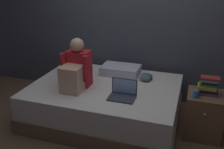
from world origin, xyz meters
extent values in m
plane|color=brown|center=(0.00, 0.00, 0.00)|extent=(8.00, 8.00, 0.00)
cube|color=#424751|center=(0.00, 1.20, 1.35)|extent=(5.60, 0.10, 2.70)
cube|color=#7A6047|center=(-0.20, 0.30, 0.10)|extent=(2.00, 1.50, 0.21)
cube|color=silver|center=(-0.20, 0.30, 0.36)|extent=(1.96, 1.46, 0.31)
cube|color=brown|center=(1.10, 0.32, 0.28)|extent=(0.44, 0.44, 0.57)
sphere|color=gray|center=(1.10, 0.10, 0.41)|extent=(0.04, 0.04, 0.04)
cube|color=#B21E28|center=(-0.53, 0.20, 0.75)|extent=(0.30, 0.20, 0.48)
sphere|color=tan|center=(-0.53, 0.17, 1.08)|extent=(0.18, 0.18, 0.18)
cube|color=tan|center=(-0.53, -0.02, 0.68)|extent=(0.26, 0.24, 0.34)
cylinder|color=#B21E28|center=(-0.69, 0.06, 0.81)|extent=(0.07, 0.07, 0.34)
cylinder|color=#B21E28|center=(-0.37, 0.06, 0.81)|extent=(0.07, 0.07, 0.34)
cube|color=#333842|center=(0.13, -0.02, 0.52)|extent=(0.32, 0.22, 0.02)
cube|color=#333842|center=(0.13, 0.09, 0.63)|extent=(0.32, 0.01, 0.20)
cube|color=#8CB2EA|center=(0.13, 0.08, 0.63)|extent=(0.29, 0.00, 0.18)
cube|color=silver|center=(-0.12, 0.75, 0.58)|extent=(0.56, 0.36, 0.13)
cube|color=#703D84|center=(1.12, 0.34, 0.58)|extent=(0.20, 0.14, 0.03)
cube|color=black|center=(1.10, 0.33, 0.62)|extent=(0.23, 0.14, 0.04)
cube|color=gold|center=(1.09, 0.34, 0.66)|extent=(0.21, 0.16, 0.04)
cube|color=#387042|center=(1.10, 0.34, 0.69)|extent=(0.20, 0.13, 0.03)
cube|color=black|center=(1.11, 0.34, 0.72)|extent=(0.17, 0.12, 0.03)
cube|color=teal|center=(1.11, 0.33, 0.75)|extent=(0.18, 0.14, 0.03)
cube|color=#9E2D28|center=(1.11, 0.33, 0.78)|extent=(0.22, 0.12, 0.03)
cylinder|color=teal|center=(0.97, 0.20, 0.61)|extent=(0.08, 0.08, 0.09)
ellipsoid|color=#3D4C8E|center=(0.30, 0.67, 0.56)|extent=(0.17, 0.14, 0.09)
ellipsoid|color=#4C6B56|center=(0.29, 0.60, 0.56)|extent=(0.15, 0.13, 0.09)
camera|label=1|loc=(0.89, -2.68, 1.94)|focal=41.02mm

